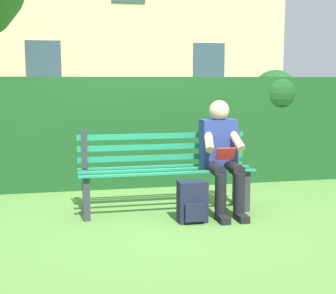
{
  "coord_description": "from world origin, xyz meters",
  "views": [
    {
      "loc": [
        0.99,
        4.89,
        1.43
      ],
      "look_at": [
        0.0,
        0.1,
        0.73
      ],
      "focal_mm": 50.48,
      "sensor_mm": 36.0,
      "label": 1
    }
  ],
  "objects": [
    {
      "name": "person_seated",
      "position": [
        -0.59,
        0.1,
        0.65
      ],
      "size": [
        0.44,
        0.73,
        1.21
      ],
      "color": "navy",
      "rests_on": "ground"
    },
    {
      "name": "hedge_backdrop",
      "position": [
        -0.32,
        -1.52,
        0.77
      ],
      "size": [
        5.26,
        0.79,
        1.56
      ],
      "color": "#19471E",
      "rests_on": "ground"
    },
    {
      "name": "backpack",
      "position": [
        -0.19,
        0.41,
        0.2
      ],
      "size": [
        0.29,
        0.25,
        0.42
      ],
      "color": "#191E33",
      "rests_on": "ground"
    },
    {
      "name": "ground",
      "position": [
        0.0,
        0.0,
        0.0
      ],
      "size": [
        60.0,
        60.0,
        0.0
      ],
      "primitive_type": "plane",
      "color": "#517F38"
    },
    {
      "name": "park_bench",
      "position": [
        0.0,
        -0.08,
        0.47
      ],
      "size": [
        1.87,
        0.48,
        0.9
      ],
      "color": "#2D3338",
      "rests_on": "ground"
    },
    {
      "name": "building_facade",
      "position": [
        -0.59,
        -9.33,
        3.26
      ],
      "size": [
        8.93,
        2.8,
        6.53
      ],
      "color": "beige",
      "rests_on": "ground"
    }
  ]
}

